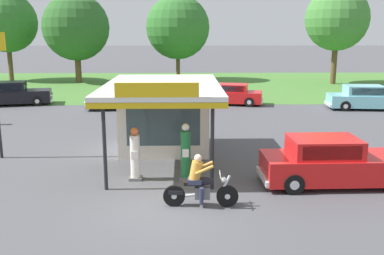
% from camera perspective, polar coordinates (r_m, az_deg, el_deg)
% --- Properties ---
extents(ground_plane, '(300.00, 300.00, 0.00)m').
position_cam_1_polar(ground_plane, '(13.01, -4.06, -10.18)').
color(ground_plane, '#4C4C51').
extents(grass_verge_strip, '(120.00, 24.00, 0.01)m').
position_cam_1_polar(grass_verge_strip, '(42.30, -2.04, 5.66)').
color(grass_verge_strip, '#477A33').
rests_on(grass_verge_strip, ground).
extents(service_station_kiosk, '(4.32, 7.13, 3.51)m').
position_cam_1_polar(service_station_kiosk, '(18.13, -3.65, 2.26)').
color(service_station_kiosk, silver).
rests_on(service_station_kiosk, ground).
extents(gas_pump_nearside, '(0.44, 0.44, 1.84)m').
position_cam_1_polar(gas_pump_nearside, '(15.02, -7.46, -3.75)').
color(gas_pump_nearside, slate).
rests_on(gas_pump_nearside, ground).
extents(gas_pump_offside, '(0.44, 0.44, 1.97)m').
position_cam_1_polar(gas_pump_offside, '(14.91, -0.85, -3.50)').
color(gas_pump_offside, slate).
rests_on(gas_pump_offside, ground).
extents(motorcycle_with_rider, '(2.19, 0.70, 1.58)m').
position_cam_1_polar(motorcycle_with_rider, '(12.71, 0.98, -7.55)').
color(motorcycle_with_rider, black).
rests_on(motorcycle_with_rider, ground).
extents(featured_classic_sedan, '(5.13, 2.02, 1.61)m').
position_cam_1_polar(featured_classic_sedan, '(15.22, 18.11, -4.46)').
color(featured_classic_sedan, red).
rests_on(featured_classic_sedan, ground).
extents(parked_car_back_row_left, '(5.38, 2.79, 1.44)m').
position_cam_1_polar(parked_car_back_row_left, '(30.64, 4.62, 4.28)').
color(parked_car_back_row_left, red).
rests_on(parked_car_back_row_left, ground).
extents(parked_car_back_row_far_right, '(5.47, 2.36, 1.50)m').
position_cam_1_polar(parked_car_back_row_far_right, '(29.11, -8.48, 3.78)').
color(parked_car_back_row_far_right, '#B7B7BC').
rests_on(parked_car_back_row_far_right, ground).
extents(parked_car_back_row_centre_left, '(5.73, 2.46, 1.56)m').
position_cam_1_polar(parked_car_back_row_centre_left, '(30.87, 22.19, 3.55)').
color(parked_car_back_row_centre_left, '#7AC6D1').
rests_on(parked_car_back_row_centre_left, ground).
extents(parked_car_back_row_centre, '(5.74, 2.97, 1.62)m').
position_cam_1_polar(parked_car_back_row_centre, '(32.82, -22.71, 4.03)').
color(parked_car_back_row_centre, black).
rests_on(parked_car_back_row_centre, ground).
extents(tree_oak_left, '(6.09, 6.09, 8.98)m').
position_cam_1_polar(tree_oak_left, '(49.33, -23.19, 12.42)').
color(tree_oak_left, brown).
rests_on(tree_oak_left, ground).
extents(tree_oak_far_left, '(6.50, 6.50, 8.68)m').
position_cam_1_polar(tree_oak_far_left, '(45.00, -14.96, 12.57)').
color(tree_oak_far_left, brown).
rests_on(tree_oak_far_left, ground).
extents(tree_oak_distant_spare, '(6.49, 6.49, 8.69)m').
position_cam_1_polar(tree_oak_distant_spare, '(45.57, -1.88, 12.99)').
color(tree_oak_distant_spare, brown).
rests_on(tree_oak_distant_spare, ground).
extents(tree_oak_far_right, '(6.01, 6.01, 9.19)m').
position_cam_1_polar(tree_oak_far_right, '(44.63, 18.42, 13.22)').
color(tree_oak_far_right, brown).
rests_on(tree_oak_far_right, ground).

